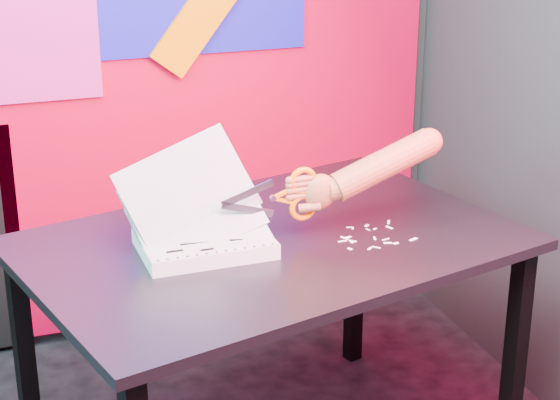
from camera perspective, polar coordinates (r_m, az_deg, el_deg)
name	(u,v)px	position (r m, az deg, el deg)	size (l,w,h in m)	color
room	(93,79)	(1.82, -11.34, 7.26)	(3.01, 3.01, 2.71)	black
backdrop	(54,97)	(3.34, -13.60, 6.11)	(2.88, 0.05, 2.08)	#C10024
work_table	(271,265)	(2.61, -0.56, -3.99)	(1.50, 1.18, 0.75)	black
printout_stack	(203,240)	(2.51, -4.69, -2.42)	(0.40, 0.26, 0.33)	silver
scissors	(296,195)	(2.54, 1.01, 0.31)	(0.27, 0.02, 0.16)	#B6B8C5
hand_forearm	(373,169)	(2.61, 5.67, 1.91)	(0.46, 0.09, 0.20)	#A46C42
paper_clippings	(372,237)	(2.61, 5.63, -2.24)	(0.22, 0.18, 0.00)	white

